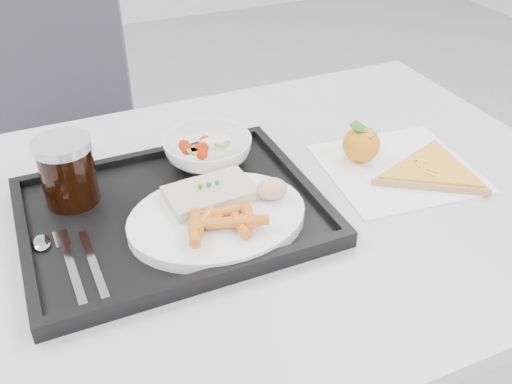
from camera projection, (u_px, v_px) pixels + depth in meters
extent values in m
cube|color=#B7B8BA|center=(234.00, 213.00, 0.92)|extent=(1.20, 0.80, 0.03)
cylinder|color=#47474C|center=(373.00, 206.00, 1.57)|extent=(0.04, 0.04, 0.72)
cube|color=#37363D|center=(76.00, 179.00, 1.52)|extent=(0.54, 0.54, 0.04)
cube|color=#37363D|center=(48.00, 65.00, 1.52)|extent=(0.40, 0.18, 0.46)
cylinder|color=#47474C|center=(33.00, 307.00, 1.46)|extent=(0.03, 0.03, 0.43)
cylinder|color=#47474C|center=(168.00, 268.00, 1.58)|extent=(0.03, 0.03, 0.43)
cylinder|color=#47474C|center=(20.00, 227.00, 1.73)|extent=(0.03, 0.03, 0.43)
cylinder|color=#47474C|center=(137.00, 199.00, 1.85)|extent=(0.03, 0.03, 0.43)
cube|color=black|center=(173.00, 214.00, 0.89)|extent=(0.45, 0.35, 0.01)
cube|color=black|center=(144.00, 155.00, 1.00)|extent=(0.45, 0.02, 0.01)
cube|color=black|center=(208.00, 276.00, 0.75)|extent=(0.45, 0.02, 0.01)
cube|color=black|center=(297.00, 176.00, 0.95)|extent=(0.02, 0.32, 0.01)
cube|color=black|center=(24.00, 243.00, 0.81)|extent=(0.02, 0.32, 0.01)
cylinder|color=white|center=(217.00, 218.00, 0.85)|extent=(0.27, 0.27, 0.02)
cube|color=beige|center=(210.00, 193.00, 0.87)|extent=(0.14, 0.09, 0.02)
sphere|color=#236B1C|center=(200.00, 186.00, 0.86)|extent=(0.01, 0.01, 0.01)
sphere|color=#236B1C|center=(209.00, 184.00, 0.87)|extent=(0.01, 0.01, 0.01)
sphere|color=#236B1C|center=(217.00, 182.00, 0.87)|extent=(0.01, 0.01, 0.01)
ellipsoid|color=#E0BF7D|center=(272.00, 189.00, 0.87)|extent=(0.06, 0.05, 0.03)
imported|color=white|center=(208.00, 150.00, 0.98)|extent=(0.15, 0.15, 0.05)
cylinder|color=black|center=(68.00, 174.00, 0.87)|extent=(0.08, 0.08, 0.10)
cylinder|color=#A5A8AD|center=(62.00, 145.00, 0.85)|extent=(0.09, 0.09, 0.01)
cube|color=silver|center=(72.00, 269.00, 0.77)|extent=(0.02, 0.15, 0.00)
ellipsoid|color=silver|center=(41.00, 243.00, 0.81)|extent=(0.03, 0.04, 0.01)
cube|color=silver|center=(93.00, 263.00, 0.78)|extent=(0.02, 0.15, 0.00)
cube|color=silver|center=(62.00, 239.00, 0.82)|extent=(0.02, 0.04, 0.00)
cube|color=white|center=(398.00, 168.00, 1.00)|extent=(0.27, 0.26, 0.00)
ellipsoid|color=orange|center=(361.00, 144.00, 1.01)|extent=(0.07, 0.07, 0.06)
cube|color=#236B1C|center=(363.00, 130.00, 0.99)|extent=(0.04, 0.05, 0.02)
cube|color=#236B1C|center=(363.00, 130.00, 0.99)|extent=(0.05, 0.03, 0.02)
cylinder|color=#D5B668|center=(432.00, 172.00, 0.98)|extent=(0.26, 0.26, 0.01)
cylinder|color=#AA300D|center=(433.00, 168.00, 0.98)|extent=(0.23, 0.23, 0.00)
cube|color=#EABC47|center=(433.00, 171.00, 0.96)|extent=(0.01, 0.02, 0.00)
cube|color=#EABC47|center=(417.00, 164.00, 0.98)|extent=(0.01, 0.02, 0.00)
cube|color=#EABC47|center=(421.00, 162.00, 0.99)|extent=(0.02, 0.01, 0.00)
cube|color=#EABC47|center=(430.00, 174.00, 0.95)|extent=(0.01, 0.02, 0.00)
cube|color=#EABC47|center=(418.00, 161.00, 0.99)|extent=(0.02, 0.01, 0.00)
cylinder|color=orange|center=(252.00, 221.00, 0.80)|extent=(0.05, 0.03, 0.02)
cylinder|color=orange|center=(204.00, 219.00, 0.82)|extent=(0.05, 0.05, 0.02)
cylinder|color=orange|center=(196.00, 222.00, 0.80)|extent=(0.03, 0.05, 0.02)
cylinder|color=orange|center=(207.00, 217.00, 0.82)|extent=(0.05, 0.05, 0.02)
cylinder|color=orange|center=(223.00, 223.00, 0.80)|extent=(0.05, 0.03, 0.02)
cylinder|color=orange|center=(194.00, 233.00, 0.78)|extent=(0.03, 0.05, 0.02)
cylinder|color=orange|center=(202.00, 223.00, 0.80)|extent=(0.05, 0.04, 0.02)
cylinder|color=orange|center=(248.00, 215.00, 0.81)|extent=(0.02, 0.05, 0.02)
cylinder|color=orange|center=(226.00, 211.00, 0.83)|extent=(0.05, 0.02, 0.02)
cylinder|color=orange|center=(241.00, 226.00, 0.81)|extent=(0.02, 0.05, 0.02)
sphere|color=#AA1F01|center=(199.00, 149.00, 0.96)|extent=(0.02, 0.02, 0.02)
sphere|color=#AA1F01|center=(187.00, 149.00, 0.96)|extent=(0.02, 0.02, 0.02)
sphere|color=#AA1F01|center=(202.00, 154.00, 0.95)|extent=(0.02, 0.02, 0.02)
sphere|color=#AA1F01|center=(203.00, 148.00, 0.97)|extent=(0.02, 0.02, 0.02)
sphere|color=#AA1F01|center=(184.00, 145.00, 0.97)|extent=(0.02, 0.02, 0.02)
sphere|color=#AA1F01|center=(205.00, 141.00, 0.98)|extent=(0.02, 0.02, 0.02)
ellipsoid|color=silver|center=(208.00, 145.00, 0.98)|extent=(0.03, 0.03, 0.02)
ellipsoid|color=silver|center=(223.00, 141.00, 0.99)|extent=(0.03, 0.03, 0.02)
ellipsoid|color=silver|center=(220.00, 144.00, 0.98)|extent=(0.03, 0.03, 0.02)
ellipsoid|color=silver|center=(210.00, 140.00, 0.99)|extent=(0.03, 0.03, 0.02)
cube|color=olive|center=(222.00, 143.00, 0.97)|extent=(0.03, 0.03, 0.00)
cube|color=olive|center=(193.00, 149.00, 0.95)|extent=(0.02, 0.02, 0.00)
cube|color=olive|center=(197.00, 151.00, 0.95)|extent=(0.02, 0.02, 0.00)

